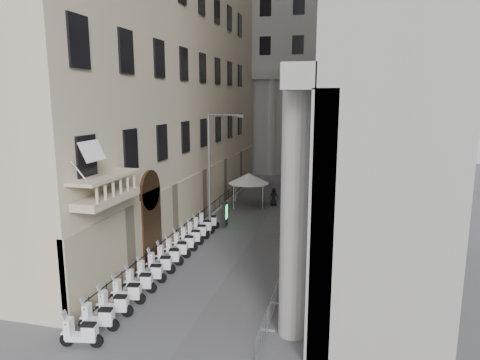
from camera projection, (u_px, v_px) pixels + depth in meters
The scene contains 33 objects.
left_building at pixel (170, 1), 32.73m from camera, with size 5.00×36.00×34.00m, color beige.
far_building at pixel (302, 57), 56.13m from camera, with size 22.00×10.00×30.00m, color #AEABA4.
iron_fence at pixel (196, 232), 31.35m from camera, with size 0.30×28.00×1.40m, color black, non-canonical shape.
blue_awning at pixel (320, 212), 36.98m from camera, with size 1.60×3.00×3.00m, color navy, non-canonical shape.
flag at pixel (103, 321), 18.88m from camera, with size 1.00×1.40×8.20m, color #9E0C11, non-canonical shape.
scooter_0 at pixel (83, 347), 16.91m from camera, with size 0.56×1.40×1.50m, color white, non-canonical shape.
scooter_1 at pixel (100, 331), 18.09m from camera, with size 0.56×1.40×1.50m, color white, non-canonical shape.
scooter_2 at pixel (115, 316), 19.27m from camera, with size 0.56×1.40×1.50m, color white, non-canonical shape.
scooter_3 at pixel (128, 304), 20.45m from camera, with size 0.56×1.40×1.50m, color white, non-canonical shape.
scooter_4 at pixel (140, 293), 21.63m from camera, with size 0.56×1.40×1.50m, color white, non-canonical shape.
scooter_5 at pixel (151, 283), 22.81m from camera, with size 0.56×1.40×1.50m, color white, non-canonical shape.
scooter_6 at pixel (161, 274), 23.99m from camera, with size 0.56×1.40×1.50m, color white, non-canonical shape.
scooter_7 at pixel (169, 265), 25.17m from camera, with size 0.56×1.40×1.50m, color white, non-canonical shape.
scooter_8 at pixel (177, 258), 26.35m from camera, with size 0.56×1.40×1.50m, color white, non-canonical shape.
scooter_9 at pixel (185, 251), 27.53m from camera, with size 0.56×1.40×1.50m, color white, non-canonical shape.
scooter_10 at pixel (191, 245), 28.71m from camera, with size 0.56×1.40×1.50m, color white, non-canonical shape.
scooter_11 at pixel (198, 239), 29.89m from camera, with size 0.56×1.40×1.50m, color white, non-canonical shape.
scooter_12 at pixel (203, 234), 31.07m from camera, with size 0.56×1.40×1.50m, color white, non-canonical shape.
scooter_13 at pixel (209, 229), 32.25m from camera, with size 0.56×1.40×1.50m, color white, non-canonical shape.
barrier_0 at pixel (262, 347), 16.88m from camera, with size 0.60×2.40×1.10m, color #A9ACB0, non-canonical shape.
barrier_1 at pixel (273, 316), 19.26m from camera, with size 0.60×2.40×1.10m, color #A9ACB0, non-canonical shape.
barrier_2 at pixel (281, 292), 21.65m from camera, with size 0.60×2.40×1.10m, color #A9ACB0, non-canonical shape.
barrier_3 at pixel (288, 273), 24.03m from camera, with size 0.60×2.40×1.10m, color #A9ACB0, non-canonical shape.
barrier_4 at pixel (293, 257), 26.41m from camera, with size 0.60×2.40×1.10m, color #A9ACB0, non-canonical shape.
barrier_5 at pixel (297, 244), 28.80m from camera, with size 0.60×2.40×1.10m, color #A9ACB0, non-canonical shape.
barrier_6 at pixel (301, 233), 31.18m from camera, with size 0.60×2.40×1.10m, color #A9ACB0, non-canonical shape.
barrier_7 at pixel (305, 224), 33.57m from camera, with size 0.60×2.40×1.10m, color #A9ACB0, non-canonical shape.
security_tent at pixel (251, 179), 38.61m from camera, with size 3.70×3.70×3.01m.
street_lamp at pixel (213, 164), 29.92m from camera, with size 2.77×0.79×8.63m.
info_kiosk at pixel (225, 214), 32.73m from camera, with size 0.35×0.91×1.88m.
pedestrian_a at pixel (286, 212), 33.40m from camera, with size 0.69×0.45×1.90m, color #0D1834.
pedestrian_b at pixel (314, 181), 46.11m from camera, with size 0.86×0.67×1.78m, color black.
pedestrian_c at pixel (274, 197), 39.10m from camera, with size 0.81×0.53×1.65m, color black.
Camera 1 is at (6.04, -10.42, 9.66)m, focal length 32.00 mm.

